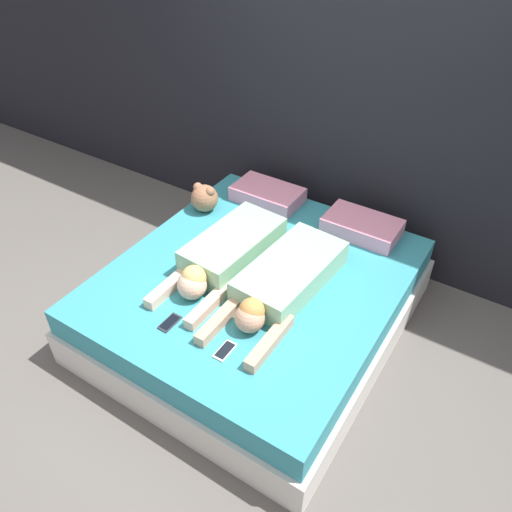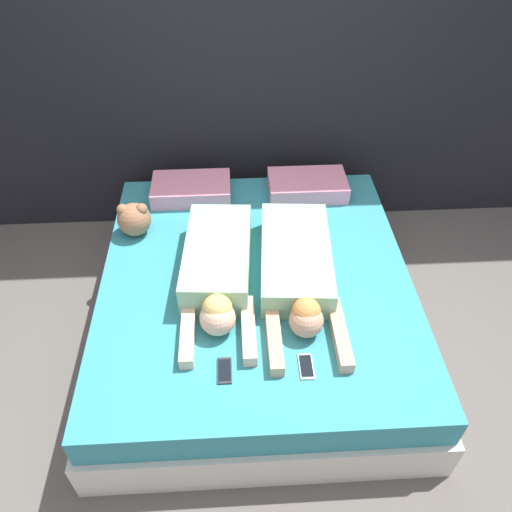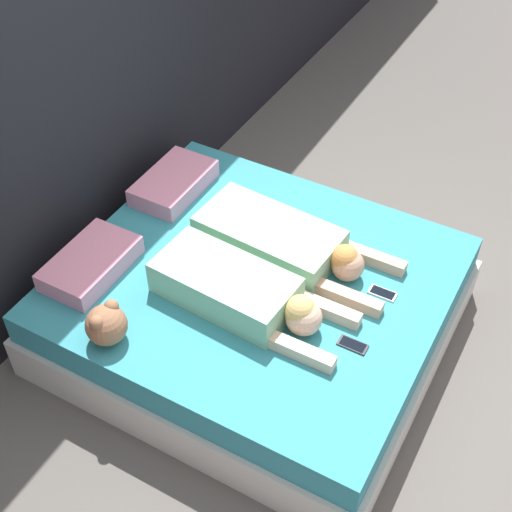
{
  "view_description": "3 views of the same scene",
  "coord_description": "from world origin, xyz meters",
  "px_view_note": "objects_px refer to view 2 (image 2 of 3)",
  "views": [
    {
      "loc": [
        1.34,
        -2.1,
        2.65
      ],
      "look_at": [
        0.0,
        0.0,
        0.62
      ],
      "focal_mm": 35.0,
      "sensor_mm": 36.0,
      "label": 1
    },
    {
      "loc": [
        -0.11,
        -2.06,
        2.54
      ],
      "look_at": [
        0.0,
        0.0,
        0.62
      ],
      "focal_mm": 35.0,
      "sensor_mm": 36.0,
      "label": 2
    },
    {
      "loc": [
        -2.37,
        -1.32,
        3.25
      ],
      "look_at": [
        0.0,
        0.0,
        0.62
      ],
      "focal_mm": 50.0,
      "sensor_mm": 36.0,
      "label": 3
    }
  ],
  "objects_px": {
    "pillow_head_right": "(307,185)",
    "plush_toy": "(134,219)",
    "person_right": "(298,269)",
    "bed": "(256,302)",
    "cell_phone_right": "(306,366)",
    "person_left": "(218,269)",
    "pillow_head_left": "(191,189)",
    "cell_phone_left": "(225,371)"
  },
  "relations": [
    {
      "from": "bed",
      "to": "plush_toy",
      "type": "distance_m",
      "value": 0.93
    },
    {
      "from": "pillow_head_right",
      "to": "person_left",
      "type": "distance_m",
      "value": 1.05
    },
    {
      "from": "pillow_head_left",
      "to": "cell_phone_left",
      "type": "xyz_separation_m",
      "value": [
        0.21,
        -1.46,
        -0.05
      ]
    },
    {
      "from": "person_left",
      "to": "pillow_head_right",
      "type": "bearing_deg",
      "value": 53.47
    },
    {
      "from": "pillow_head_left",
      "to": "cell_phone_right",
      "type": "xyz_separation_m",
      "value": [
        0.61,
        -1.46,
        -0.05
      ]
    },
    {
      "from": "person_right",
      "to": "pillow_head_right",
      "type": "bearing_deg",
      "value": 78.73
    },
    {
      "from": "pillow_head_left",
      "to": "cell_phone_right",
      "type": "height_order",
      "value": "pillow_head_left"
    },
    {
      "from": "pillow_head_left",
      "to": "cell_phone_right",
      "type": "relative_size",
      "value": 3.61
    },
    {
      "from": "cell_phone_left",
      "to": "plush_toy",
      "type": "xyz_separation_m",
      "value": [
        -0.55,
        1.08,
        0.11
      ]
    },
    {
      "from": "cell_phone_left",
      "to": "pillow_head_left",
      "type": "bearing_deg",
      "value": 98.36
    },
    {
      "from": "pillow_head_right",
      "to": "cell_phone_right",
      "type": "relative_size",
      "value": 3.61
    },
    {
      "from": "pillow_head_right",
      "to": "plush_toy",
      "type": "height_order",
      "value": "plush_toy"
    },
    {
      "from": "pillow_head_right",
      "to": "cell_phone_left",
      "type": "bearing_deg",
      "value": -112.15
    },
    {
      "from": "cell_phone_right",
      "to": "plush_toy",
      "type": "distance_m",
      "value": 1.44
    },
    {
      "from": "pillow_head_right",
      "to": "cell_phone_right",
      "type": "distance_m",
      "value": 1.47
    },
    {
      "from": "person_right",
      "to": "plush_toy",
      "type": "bearing_deg",
      "value": 153.96
    },
    {
      "from": "person_right",
      "to": "person_left",
      "type": "bearing_deg",
      "value": 178.29
    },
    {
      "from": "bed",
      "to": "person_left",
      "type": "relative_size",
      "value": 1.9
    },
    {
      "from": "pillow_head_left",
      "to": "pillow_head_right",
      "type": "distance_m",
      "value": 0.81
    },
    {
      "from": "bed",
      "to": "pillow_head_left",
      "type": "bearing_deg",
      "value": 116.69
    },
    {
      "from": "pillow_head_left",
      "to": "person_left",
      "type": "relative_size",
      "value": 0.5
    },
    {
      "from": "person_right",
      "to": "cell_phone_left",
      "type": "bearing_deg",
      "value": -125.03
    },
    {
      "from": "cell_phone_left",
      "to": "cell_phone_right",
      "type": "height_order",
      "value": "same"
    },
    {
      "from": "person_left",
      "to": "cell_phone_left",
      "type": "height_order",
      "value": "person_left"
    },
    {
      "from": "cell_phone_right",
      "to": "plush_toy",
      "type": "height_order",
      "value": "plush_toy"
    },
    {
      "from": "pillow_head_right",
      "to": "person_right",
      "type": "relative_size",
      "value": 0.46
    },
    {
      "from": "bed",
      "to": "cell_phone_right",
      "type": "relative_size",
      "value": 13.79
    },
    {
      "from": "pillow_head_right",
      "to": "person_left",
      "type": "relative_size",
      "value": 0.5
    },
    {
      "from": "bed",
      "to": "person_right",
      "type": "xyz_separation_m",
      "value": [
        0.23,
        -0.05,
        0.32
      ]
    },
    {
      "from": "pillow_head_left",
      "to": "cell_phone_left",
      "type": "height_order",
      "value": "pillow_head_left"
    },
    {
      "from": "bed",
      "to": "person_right",
      "type": "relative_size",
      "value": 1.76
    },
    {
      "from": "pillow_head_right",
      "to": "cell_phone_left",
      "type": "distance_m",
      "value": 1.58
    },
    {
      "from": "bed",
      "to": "cell_phone_right",
      "type": "xyz_separation_m",
      "value": [
        0.21,
        -0.65,
        0.24
      ]
    },
    {
      "from": "bed",
      "to": "cell_phone_left",
      "type": "distance_m",
      "value": 0.73
    },
    {
      "from": "person_left",
      "to": "plush_toy",
      "type": "height_order",
      "value": "plush_toy"
    },
    {
      "from": "person_right",
      "to": "cell_phone_right",
      "type": "relative_size",
      "value": 7.81
    },
    {
      "from": "person_left",
      "to": "plush_toy",
      "type": "xyz_separation_m",
      "value": [
        -0.52,
        0.46,
        0.02
      ]
    },
    {
      "from": "cell_phone_left",
      "to": "person_left",
      "type": "bearing_deg",
      "value": 92.7
    },
    {
      "from": "bed",
      "to": "cell_phone_right",
      "type": "bearing_deg",
      "value": -72.14
    },
    {
      "from": "plush_toy",
      "to": "pillow_head_left",
      "type": "bearing_deg",
      "value": 48.11
    },
    {
      "from": "bed",
      "to": "pillow_head_left",
      "type": "distance_m",
      "value": 0.95
    },
    {
      "from": "person_right",
      "to": "plush_toy",
      "type": "xyz_separation_m",
      "value": [
        -0.98,
        0.48,
        0.03
      ]
    }
  ]
}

